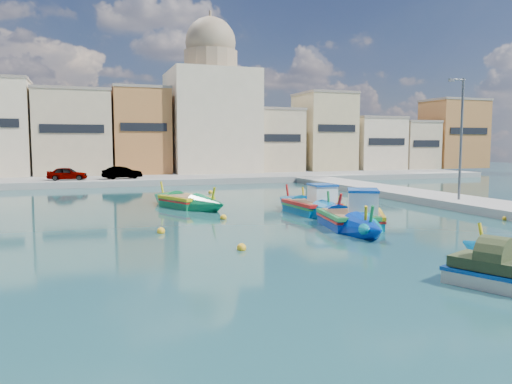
{
  "coord_description": "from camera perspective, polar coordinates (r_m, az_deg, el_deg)",
  "views": [
    {
      "loc": [
        -4.73,
        -19.26,
        3.99
      ],
      "look_at": [
        4.0,
        6.0,
        1.4
      ],
      "focal_mm": 35.0,
      "sensor_mm": 36.0,
      "label": 1
    }
  ],
  "objects": [
    {
      "name": "ground",
      "position": [
        20.23,
        -5.19,
        -5.86
      ],
      "size": [
        160.0,
        160.0,
        0.0
      ],
      "primitive_type": "plane",
      "color": "#163F43",
      "rests_on": "ground"
    },
    {
      "name": "north_quay",
      "position": [
        51.61,
        -13.76,
        1.28
      ],
      "size": [
        80.0,
        8.0,
        0.6
      ],
      "primitive_type": "cube",
      "color": "gray",
      "rests_on": "ground"
    },
    {
      "name": "north_townhouses",
      "position": [
        59.74,
        -8.11,
        6.45
      ],
      "size": [
        83.2,
        7.87,
        10.19
      ],
      "color": "tan",
      "rests_on": "ground"
    },
    {
      "name": "church_block",
      "position": [
        61.23,
        -5.17,
        9.65
      ],
      "size": [
        10.0,
        10.0,
        19.1
      ],
      "color": "beige",
      "rests_on": "ground"
    },
    {
      "name": "quay_street_lamp",
      "position": [
        33.62,
        22.32,
        5.71
      ],
      "size": [
        1.18,
        0.16,
        8.0
      ],
      "color": "#595B60",
      "rests_on": "ground"
    },
    {
      "name": "parked_cars",
      "position": [
        50.25,
        -26.36,
        1.77
      ],
      "size": [
        25.51,
        2.29,
        1.22
      ],
      "color": "#4C1919",
      "rests_on": "north_quay"
    },
    {
      "name": "luzzu_turquoise_cabin",
      "position": [
        24.88,
        12.01,
        -3.02
      ],
      "size": [
        5.87,
        8.67,
        2.83
      ],
      "color": "#00849C",
      "rests_on": "ground"
    },
    {
      "name": "luzzu_blue_cabin",
      "position": [
        28.82,
        7.27,
        -1.82
      ],
      "size": [
        2.34,
        7.57,
        2.64
      ],
      "color": "#004CA5",
      "rests_on": "ground"
    },
    {
      "name": "luzzu_cyan_mid",
      "position": [
        28.78,
        6.29,
        -1.93
      ],
      "size": [
        2.54,
        8.69,
        2.54
      ],
      "color": "#00599C",
      "rests_on": "ground"
    },
    {
      "name": "luzzu_green",
      "position": [
        31.71,
        -7.98,
        -1.26
      ],
      "size": [
        4.99,
        8.17,
        2.52
      ],
      "color": "#0B7743",
      "rests_on": "ground"
    },
    {
      "name": "luzzu_blue_south",
      "position": [
        24.4,
        10.36,
        -3.34
      ],
      "size": [
        3.61,
        8.98,
        2.53
      ],
      "color": "#002BA3",
      "rests_on": "ground"
    },
    {
      "name": "tender_near",
      "position": [
        15.58,
        25.62,
        -8.39
      ],
      "size": [
        2.3,
        2.9,
        1.26
      ],
      "color": "beige",
      "rests_on": "ground"
    },
    {
      "name": "mooring_buoys",
      "position": [
        27.0,
        -4.5,
        -2.81
      ],
      "size": [
        27.06,
        21.72,
        0.36
      ],
      "color": "yellow",
      "rests_on": "ground"
    }
  ]
}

